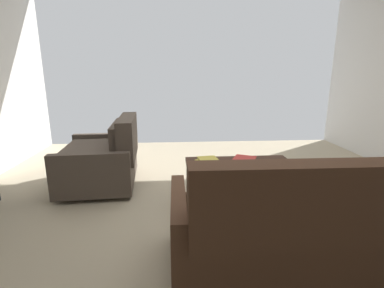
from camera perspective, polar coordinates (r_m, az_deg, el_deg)
The scene contains 7 objects.
ground_plane at distance 3.03m, azimuth 4.05°, elevation -12.81°, with size 5.73×5.86×0.01m, color beige.
sofa_main at distance 2.13m, azimuth 20.66°, elevation -14.72°, with size 1.74×0.82×0.89m.
loveseat_near at distance 3.66m, azimuth -17.25°, elevation -2.68°, with size 0.94×1.17×0.86m.
coffee_table at distance 3.03m, azimuth 9.67°, elevation -5.17°, with size 1.13×0.54×0.45m.
book_stack at distance 2.95m, azimuth 3.37°, elevation -3.57°, with size 0.27×0.31×0.04m.
tv_remote at distance 2.88m, azimuth 7.01°, elevation -4.34°, with size 0.17×0.10×0.02m.
loose_magazine at distance 3.16m, azimuth 10.56°, elevation -2.93°, with size 0.23×0.26×0.01m, color #C63833.
Camera 1 is at (0.39, 2.68, 1.36)m, focal length 26.31 mm.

